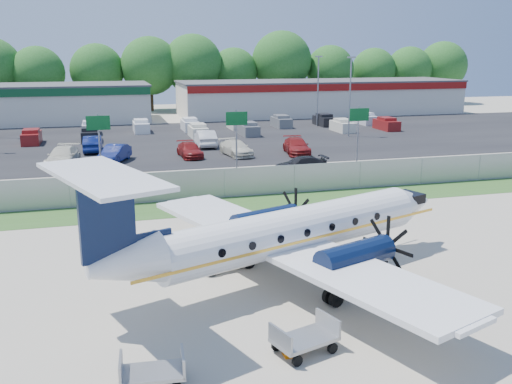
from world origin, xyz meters
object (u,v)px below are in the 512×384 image
object	(u,v)px
aircraft	(288,232)
baggage_cart_far	(152,372)
pushback_tug	(225,252)
baggage_cart_near	(305,338)

from	to	relation	value
aircraft	baggage_cart_far	xyz separation A→B (m)	(-6.40, -6.56, -1.75)
pushback_tug	baggage_cart_near	xyz separation A→B (m)	(0.85, -8.33, -0.16)
aircraft	pushback_tug	bearing A→B (deg)	132.78
pushback_tug	baggage_cart_far	xyz separation A→B (m)	(-4.17, -8.98, -0.20)
pushback_tug	aircraft	bearing A→B (deg)	-47.22
baggage_cart_near	aircraft	bearing A→B (deg)	76.89
baggage_cart_near	baggage_cart_far	xyz separation A→B (m)	(-5.02, -0.64, -0.04)
baggage_cart_near	baggage_cart_far	size ratio (longest dim) A/B	1.18
pushback_tug	baggage_cart_far	bearing A→B (deg)	-114.92
baggage_cart_near	baggage_cart_far	distance (m)	5.06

